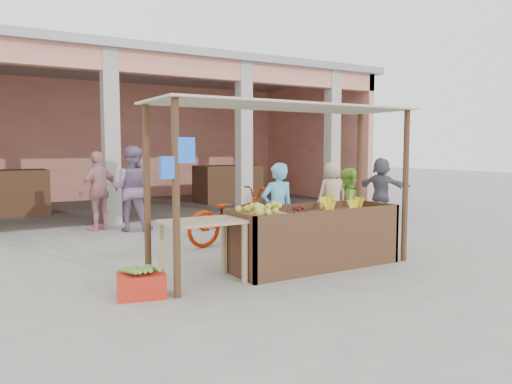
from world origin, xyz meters
TOP-DOWN VIEW (x-y plane):
  - ground at (0.00, 0.00)m, footprint 60.00×60.00m
  - market_building at (0.05, 8.93)m, footprint 14.40×6.40m
  - fruit_stall at (0.50, 0.00)m, footprint 2.60×0.95m
  - stall_awning at (-0.01, 0.06)m, footprint 4.09×1.35m
  - banana_heap at (0.98, -0.01)m, footprint 1.03×0.56m
  - melon_tray at (-0.39, 0.01)m, footprint 0.68×0.59m
  - berry_heap at (0.26, 0.03)m, footprint 0.41×0.34m
  - side_table at (-1.31, -0.00)m, footprint 1.04×0.70m
  - papaya_pile at (-1.31, -0.00)m, footprint 0.67×0.38m
  - red_crate at (-2.21, -0.21)m, footprint 0.62×0.51m
  - plantain_bundle at (-2.21, -0.21)m, footprint 0.42×0.29m
  - produce_sacks at (2.55, 5.43)m, footprint 1.03×0.77m
  - vendor_blue at (0.38, 0.78)m, footprint 0.65×0.50m
  - vendor_green at (1.95, 0.90)m, footprint 0.79×0.56m
  - motorcycle at (0.33, 2.20)m, footprint 0.99×2.16m
  - shopper_b at (-1.45, 4.99)m, footprint 1.21×0.99m
  - shopper_c at (3.29, 2.93)m, footprint 0.86×0.63m
  - shopper_d at (5.21, 3.33)m, footprint 1.10×1.61m
  - shopper_f at (-0.86, 4.55)m, footprint 1.12×0.99m

SIDE VIEW (x-z plane):
  - ground at x=0.00m, z-range 0.00..0.00m
  - red_crate at x=-2.21m, z-range 0.00..0.29m
  - produce_sacks at x=2.55m, z-range 0.00..0.62m
  - plantain_bundle at x=-2.21m, z-range 0.29..0.37m
  - fruit_stall at x=0.50m, z-range 0.00..0.80m
  - motorcycle at x=0.33m, z-range 0.00..1.09m
  - side_table at x=-1.31m, z-range 0.28..1.11m
  - vendor_green at x=1.95m, z-range 0.00..1.49m
  - shopper_d at x=5.21m, z-range 0.00..1.61m
  - shopper_c at x=3.29m, z-range 0.00..1.62m
  - vendor_blue at x=0.38m, z-range 0.00..1.64m
  - berry_heap at x=0.26m, z-range 0.80..0.93m
  - melon_tray at x=-0.39m, z-range 0.79..0.98m
  - banana_heap at x=0.98m, z-range 0.80..0.99m
  - shopper_b at x=-1.45m, z-range 0.00..1.82m
  - papaya_pile at x=-1.31m, z-range 0.83..1.03m
  - shopper_f at x=-0.86m, z-range 0.00..1.98m
  - stall_awning at x=-0.01m, z-range 0.78..3.17m
  - market_building at x=0.05m, z-range 0.60..4.80m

